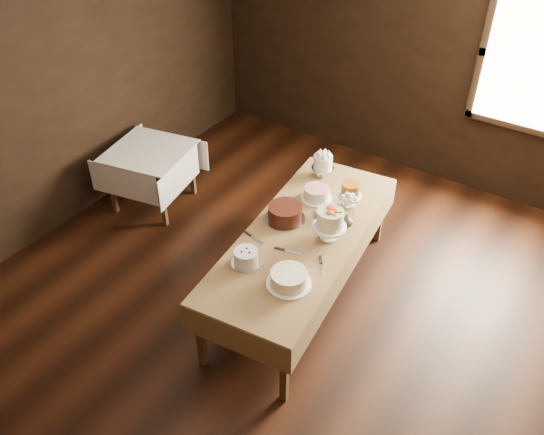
{
  "coord_description": "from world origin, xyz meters",
  "views": [
    {
      "loc": [
        2.06,
        -2.87,
        3.8
      ],
      "look_at": [
        0.0,
        0.2,
        0.95
      ],
      "focal_mm": 37.91,
      "sensor_mm": 36.0,
      "label": 1
    }
  ],
  "objects_px": {
    "cake_chocolate": "(285,213)",
    "cake_server_a": "(294,252)",
    "cake_server_b": "(322,270)",
    "flower_vase": "(346,221)",
    "cake_server_e": "(257,240)",
    "cake_caramel": "(350,196)",
    "display_table": "(303,238)",
    "cake_server_c": "(315,216)",
    "cake_meringue": "(323,166)",
    "side_table": "(149,156)",
    "cake_lattice": "(316,194)",
    "cake_swirl": "(246,258)",
    "cake_flowers": "(329,226)",
    "cake_cream": "(289,279)"
  },
  "relations": [
    {
      "from": "cake_lattice",
      "to": "cake_caramel",
      "type": "relative_size",
      "value": 1.14
    },
    {
      "from": "cake_lattice",
      "to": "cake_flowers",
      "type": "distance_m",
      "value": 0.57
    },
    {
      "from": "cake_server_c",
      "to": "cake_caramel",
      "type": "bearing_deg",
      "value": -66.09
    },
    {
      "from": "cake_server_b",
      "to": "cake_server_c",
      "type": "height_order",
      "value": "same"
    },
    {
      "from": "display_table",
      "to": "cake_meringue",
      "type": "xyz_separation_m",
      "value": [
        -0.31,
        0.87,
        0.16
      ]
    },
    {
      "from": "cake_cream",
      "to": "flower_vase",
      "type": "relative_size",
      "value": 3.13
    },
    {
      "from": "cake_chocolate",
      "to": "cake_server_e",
      "type": "distance_m",
      "value": 0.38
    },
    {
      "from": "cake_cream",
      "to": "cake_swirl",
      "type": "bearing_deg",
      "value": 178.16
    },
    {
      "from": "cake_lattice",
      "to": "cake_server_c",
      "type": "distance_m",
      "value": 0.27
    },
    {
      "from": "cake_flowers",
      "to": "cake_swirl",
      "type": "distance_m",
      "value": 0.75
    },
    {
      "from": "cake_chocolate",
      "to": "cake_swirl",
      "type": "relative_size",
      "value": 1.54
    },
    {
      "from": "display_table",
      "to": "cake_meringue",
      "type": "bearing_deg",
      "value": 109.65
    },
    {
      "from": "cake_server_b",
      "to": "flower_vase",
      "type": "relative_size",
      "value": 1.97
    },
    {
      "from": "cake_chocolate",
      "to": "flower_vase",
      "type": "bearing_deg",
      "value": 23.47
    },
    {
      "from": "cake_chocolate",
      "to": "cake_server_a",
      "type": "distance_m",
      "value": 0.45
    },
    {
      "from": "cake_swirl",
      "to": "cake_flowers",
      "type": "bearing_deg",
      "value": 58.82
    },
    {
      "from": "cake_server_c",
      "to": "cake_server_e",
      "type": "height_order",
      "value": "same"
    },
    {
      "from": "cake_server_a",
      "to": "cake_server_b",
      "type": "height_order",
      "value": "same"
    },
    {
      "from": "flower_vase",
      "to": "cake_caramel",
      "type": "bearing_deg",
      "value": 113.07
    },
    {
      "from": "cake_caramel",
      "to": "cake_server_b",
      "type": "height_order",
      "value": "cake_caramel"
    },
    {
      "from": "display_table",
      "to": "cake_server_a",
      "type": "distance_m",
      "value": 0.27
    },
    {
      "from": "cake_caramel",
      "to": "flower_vase",
      "type": "distance_m",
      "value": 0.31
    },
    {
      "from": "cake_caramel",
      "to": "cake_cream",
      "type": "distance_m",
      "value": 1.16
    },
    {
      "from": "cake_caramel",
      "to": "flower_vase",
      "type": "bearing_deg",
      "value": -66.93
    },
    {
      "from": "cake_lattice",
      "to": "flower_vase",
      "type": "relative_size",
      "value": 2.37
    },
    {
      "from": "cake_server_e",
      "to": "cake_server_b",
      "type": "bearing_deg",
      "value": 10.81
    },
    {
      "from": "cake_server_a",
      "to": "cake_lattice",
      "type": "bearing_deg",
      "value": 92.99
    },
    {
      "from": "cake_server_a",
      "to": "cake_server_c",
      "type": "bearing_deg",
      "value": 87.33
    },
    {
      "from": "display_table",
      "to": "cake_server_e",
      "type": "relative_size",
      "value": 10.04
    },
    {
      "from": "display_table",
      "to": "cake_server_b",
      "type": "height_order",
      "value": "cake_server_b"
    },
    {
      "from": "cake_server_a",
      "to": "side_table",
      "type": "bearing_deg",
      "value": 151.28
    },
    {
      "from": "cake_chocolate",
      "to": "cake_server_c",
      "type": "height_order",
      "value": "cake_chocolate"
    },
    {
      "from": "cake_server_c",
      "to": "cake_lattice",
      "type": "bearing_deg",
      "value": -7.86
    },
    {
      "from": "cake_server_a",
      "to": "flower_vase",
      "type": "xyz_separation_m",
      "value": [
        0.19,
        0.54,
        0.06
      ]
    },
    {
      "from": "cake_caramel",
      "to": "flower_vase",
      "type": "xyz_separation_m",
      "value": [
        0.12,
        -0.28,
        -0.05
      ]
    },
    {
      "from": "side_table",
      "to": "flower_vase",
      "type": "bearing_deg",
      "value": -0.79
    },
    {
      "from": "cake_chocolate",
      "to": "flower_vase",
      "type": "xyz_separation_m",
      "value": [
        0.49,
        0.21,
        -0.01
      ]
    },
    {
      "from": "cake_server_e",
      "to": "cake_meringue",
      "type": "bearing_deg",
      "value": 104.02
    },
    {
      "from": "cake_lattice",
      "to": "cake_server_c",
      "type": "xyz_separation_m",
      "value": [
        0.12,
        -0.23,
        -0.05
      ]
    },
    {
      "from": "display_table",
      "to": "cake_server_c",
      "type": "distance_m",
      "value": 0.28
    },
    {
      "from": "display_table",
      "to": "cake_server_a",
      "type": "bearing_deg",
      "value": -75.55
    },
    {
      "from": "cake_flowers",
      "to": "flower_vase",
      "type": "bearing_deg",
      "value": 78.28
    },
    {
      "from": "cake_server_c",
      "to": "cake_server_a",
      "type": "bearing_deg",
      "value": 154.98
    },
    {
      "from": "cake_chocolate",
      "to": "cake_server_a",
      "type": "relative_size",
      "value": 1.58
    },
    {
      "from": "display_table",
      "to": "cake_server_c",
      "type": "relative_size",
      "value": 10.04
    },
    {
      "from": "cake_lattice",
      "to": "cake_server_a",
      "type": "height_order",
      "value": "cake_lattice"
    },
    {
      "from": "side_table",
      "to": "cake_caramel",
      "type": "height_order",
      "value": "cake_caramel"
    },
    {
      "from": "flower_vase",
      "to": "display_table",
      "type": "bearing_deg",
      "value": -130.94
    },
    {
      "from": "cake_meringue",
      "to": "flower_vase",
      "type": "distance_m",
      "value": 0.81
    },
    {
      "from": "cake_meringue",
      "to": "cake_chocolate",
      "type": "distance_m",
      "value": 0.79
    }
  ]
}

